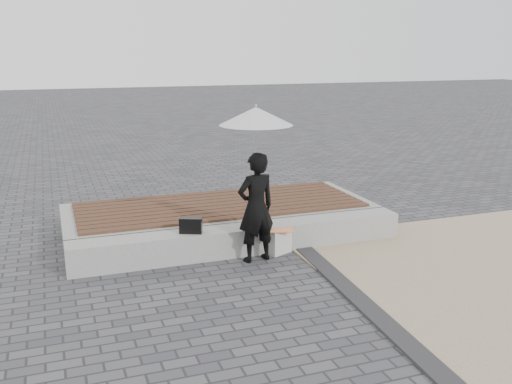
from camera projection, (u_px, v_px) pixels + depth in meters
ground at (285, 294)px, 7.06m from camera, size 80.00×80.00×0.00m
edging_band at (360, 300)px, 6.85m from camera, size 0.61×5.20×0.04m
seating_ledge at (243, 239)px, 8.47m from camera, size 5.00×0.45×0.40m
timber_platform at (220, 217)px, 9.56m from camera, size 5.00×2.00×0.40m
timber_decking at (220, 205)px, 9.51m from camera, size 4.60×1.80×0.04m
woman at (256, 207)px, 8.00m from camera, size 0.63×0.47×1.56m
parasol at (256, 116)px, 7.69m from camera, size 1.00×1.00×1.27m
handbag at (191, 226)px, 8.07m from camera, size 0.33×0.23×0.22m
canvas_tote at (280, 241)px, 8.42m from camera, size 0.38×0.28×0.37m
magazine at (281, 230)px, 8.32m from camera, size 0.40×0.33×0.01m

